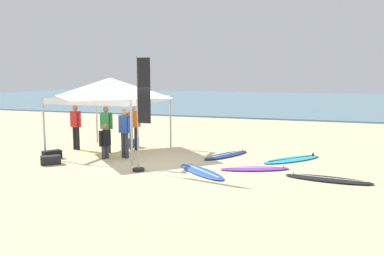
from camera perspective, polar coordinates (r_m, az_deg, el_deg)
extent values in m
plane|color=beige|center=(13.29, -4.99, -4.95)|extent=(80.00, 80.00, 0.00)
cube|color=#568499|center=(44.05, 11.87, 3.78)|extent=(80.00, 36.00, 0.10)
cylinder|color=#B7B7BC|center=(14.74, -20.06, -0.10)|extent=(0.07, 0.07, 2.05)
cylinder|color=#B7B7BC|center=(12.93, -8.48, -0.74)|extent=(0.07, 0.07, 2.05)
cylinder|color=#B7B7BC|center=(17.43, -13.23, 1.29)|extent=(0.07, 0.07, 2.05)
cylinder|color=#B7B7BC|center=(15.93, -3.03, 0.91)|extent=(0.07, 0.07, 2.05)
cube|color=white|center=(13.67, -14.78, 3.48)|extent=(3.32, 0.03, 0.18)
cube|color=white|center=(16.54, -8.42, 4.33)|extent=(3.32, 0.03, 0.18)
cube|color=white|center=(15.97, -16.49, 3.99)|extent=(0.03, 3.32, 0.18)
cube|color=white|center=(14.32, -5.52, 3.88)|extent=(0.03, 3.32, 0.18)
pyramid|color=white|center=(15.06, -11.35, 5.63)|extent=(3.44, 3.44, 0.70)
ellipsoid|color=black|center=(11.77, 18.54, -6.81)|extent=(2.39, 0.91, 0.07)
cube|color=white|center=(11.76, 18.55, -6.63)|extent=(1.97, 0.29, 0.01)
cone|color=white|center=(11.89, 13.98, -6.01)|extent=(0.09, 0.09, 0.12)
ellipsoid|color=navy|center=(14.44, 4.82, -3.79)|extent=(1.52, 2.27, 0.07)
cube|color=white|center=(14.43, 4.82, -3.65)|extent=(0.87, 1.73, 0.01)
cone|color=white|center=(15.12, 7.05, -2.94)|extent=(0.09, 0.09, 0.12)
ellipsoid|color=#23B2CC|center=(14.08, 13.83, -4.28)|extent=(2.10, 2.28, 0.07)
cube|color=black|center=(14.08, 13.83, -4.13)|extent=(1.39, 1.60, 0.01)
cone|color=black|center=(14.77, 16.63, -3.45)|extent=(0.09, 0.09, 0.12)
ellipsoid|color=purple|center=(12.50, 8.79, -5.66)|extent=(2.18, 1.32, 0.07)
cube|color=white|center=(12.49, 8.79, -5.49)|extent=(1.69, 0.71, 0.01)
cone|color=white|center=(12.68, 12.66, -5.12)|extent=(0.09, 0.09, 0.12)
ellipsoid|color=blue|center=(12.02, 1.29, -6.11)|extent=(2.11, 2.02, 0.07)
cube|color=white|center=(12.01, 1.30, -5.93)|extent=(1.46, 1.36, 0.01)
cone|color=white|center=(12.80, -0.80, -4.81)|extent=(0.09, 0.09, 0.12)
cylinder|color=#2D2D33|center=(15.59, -7.86, -1.48)|extent=(0.13, 0.13, 0.88)
cylinder|color=#2D2D33|center=(15.58, -8.52, -1.49)|extent=(0.13, 0.13, 0.88)
cube|color=orange|center=(15.49, -8.24, 1.22)|extent=(0.42, 0.36, 0.60)
sphere|color=tan|center=(15.45, -8.27, 2.79)|extent=(0.21, 0.21, 0.21)
cylinder|color=orange|center=(15.50, -7.39, 1.17)|extent=(0.09, 0.09, 0.54)
cylinder|color=orange|center=(15.49, -9.09, 1.13)|extent=(0.09, 0.09, 0.54)
cylinder|color=#383842|center=(14.11, -9.14, -2.46)|extent=(0.13, 0.13, 0.88)
cylinder|color=#383842|center=(14.24, -9.65, -2.38)|extent=(0.13, 0.13, 0.88)
cube|color=#2851B2|center=(14.06, -9.46, 0.55)|extent=(0.41, 0.32, 0.60)
sphere|color=tan|center=(14.02, -9.50, 2.27)|extent=(0.21, 0.21, 0.21)
cylinder|color=#2851B2|center=(13.90, -8.81, 0.40)|extent=(0.09, 0.09, 0.54)
cylinder|color=#2851B2|center=(14.23, -10.10, 0.54)|extent=(0.09, 0.09, 0.54)
cylinder|color=black|center=(16.19, -16.14, -1.37)|extent=(0.13, 0.13, 0.88)
cylinder|color=black|center=(16.05, -15.73, -1.43)|extent=(0.13, 0.13, 0.88)
cube|color=red|center=(16.03, -16.03, 1.22)|extent=(0.41, 0.31, 0.60)
sphere|color=#9E7051|center=(15.99, -16.09, 2.73)|extent=(0.21, 0.21, 0.21)
cylinder|color=red|center=(16.20, -16.56, 1.19)|extent=(0.09, 0.09, 0.54)
cylinder|color=red|center=(15.85, -15.50, 1.10)|extent=(0.09, 0.09, 0.54)
cylinder|color=#2D2D33|center=(15.33, -12.14, -1.73)|extent=(0.13, 0.13, 0.88)
cylinder|color=#2D2D33|center=(15.22, -11.60, -1.78)|extent=(0.13, 0.13, 0.88)
cube|color=#2D8C47|center=(15.17, -11.95, 1.00)|extent=(0.38, 0.26, 0.60)
sphere|color=#9E7051|center=(15.13, -11.99, 2.60)|extent=(0.21, 0.21, 0.21)
cylinder|color=#2D8C47|center=(15.32, -12.63, 0.97)|extent=(0.09, 0.09, 0.54)
cylinder|color=#2D8C47|center=(15.04, -11.25, 0.89)|extent=(0.09, 0.09, 0.54)
cylinder|color=#383842|center=(14.17, -12.32, -3.38)|extent=(0.13, 0.13, 0.45)
cylinder|color=#383842|center=(14.31, -11.84, -3.26)|extent=(0.13, 0.13, 0.45)
cube|color=black|center=(14.16, -12.13, -1.39)|extent=(0.28, 0.39, 0.52)
sphere|color=#9E7051|center=(14.10, -12.18, 0.15)|extent=(0.21, 0.21, 0.21)
cylinder|color=black|center=(13.99, -12.75, -1.60)|extent=(0.09, 0.09, 0.47)
cylinder|color=black|center=(14.33, -11.53, -1.35)|extent=(0.09, 0.09, 0.47)
cylinder|color=#99999E|center=(12.04, -7.65, 1.90)|extent=(0.04, 0.04, 3.40)
cube|color=black|center=(11.90, -6.76, 5.22)|extent=(0.40, 0.02, 1.90)
cylinder|color=black|center=(12.32, -7.51, -5.81)|extent=(0.36, 0.36, 0.08)
cube|color=black|center=(14.72, -19.07, -3.55)|extent=(0.58, 0.68, 0.28)
cube|color=#232328|center=(13.81, -19.24, -4.28)|extent=(0.65, 0.65, 0.28)
cube|color=#2D60B7|center=(16.29, -8.44, -2.06)|extent=(0.48, 0.34, 0.34)
cube|color=white|center=(16.26, -8.45, -1.38)|extent=(0.50, 0.36, 0.05)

